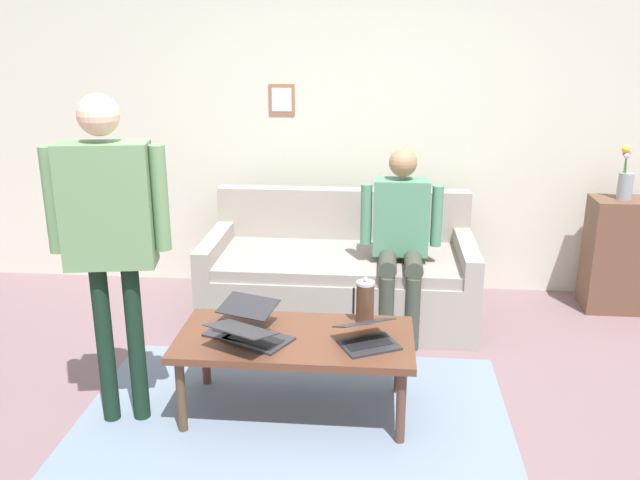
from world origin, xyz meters
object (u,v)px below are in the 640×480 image
(french_press, at_px, (365,301))
(side_shelf, at_px, (616,255))
(laptop_left, at_px, (367,337))
(person_seated, at_px, (401,232))
(person_standing, at_px, (109,221))
(laptop_right, at_px, (241,323))
(coffee_table, at_px, (295,344))
(couch, at_px, (339,277))
(laptop_center, at_px, (252,336))
(flower_vase, at_px, (625,180))

(french_press, distance_m, side_shelf, 2.32)
(laptop_left, height_order, person_seated, person_seated)
(french_press, bearing_deg, person_standing, 16.71)
(laptop_right, bearing_deg, coffee_table, 171.69)
(couch, height_order, person_standing, person_standing)
(coffee_table, height_order, laptop_center, laptop_center)
(couch, distance_m, laptop_right, 1.38)
(laptop_left, relative_size, person_seated, 0.29)
(person_standing, bearing_deg, couch, -125.67)
(couch, distance_m, person_seated, 0.64)
(laptop_right, bearing_deg, side_shelf, -147.26)
(side_shelf, bearing_deg, french_press, 37.98)
(coffee_table, distance_m, laptop_right, 0.32)
(laptop_right, xyz_separation_m, french_press, (-0.67, -0.18, 0.08))
(coffee_table, relative_size, person_standing, 0.73)
(laptop_center, xyz_separation_m, french_press, (-0.58, -0.34, 0.08))
(laptop_center, bearing_deg, side_shelf, -143.74)
(side_shelf, distance_m, person_standing, 3.66)
(couch, xyz_separation_m, french_press, (-0.21, 1.10, 0.27))
(french_press, bearing_deg, couch, -79.07)
(side_shelf, bearing_deg, laptop_right, 32.74)
(french_press, relative_size, flower_vase, 0.68)
(laptop_right, bearing_deg, couch, -109.77)
(couch, height_order, side_shelf, couch)
(laptop_right, height_order, french_press, french_press)
(coffee_table, xyz_separation_m, laptop_center, (0.21, 0.11, 0.09))
(person_standing, height_order, person_seated, person_standing)
(french_press, height_order, person_standing, person_standing)
(laptop_center, relative_size, flower_vase, 1.21)
(laptop_left, distance_m, laptop_right, 0.70)
(laptop_left, bearing_deg, person_seated, -99.40)
(laptop_center, xyz_separation_m, side_shelf, (-2.41, -1.77, -0.07))
(couch, bearing_deg, laptop_right, 70.23)
(flower_vase, xyz_separation_m, person_standing, (3.10, 1.81, 0.12))
(laptop_left, relative_size, side_shelf, 0.44)
(laptop_left, xyz_separation_m, person_seated, (-0.19, -1.17, 0.23))
(person_standing, bearing_deg, laptop_left, -175.87)
(laptop_left, bearing_deg, person_standing, 4.13)
(coffee_table, bearing_deg, laptop_center, 27.97)
(couch, xyz_separation_m, laptop_left, (-0.23, 1.39, 0.19))
(laptop_center, height_order, laptop_right, laptop_center)
(couch, height_order, laptop_right, couch)
(laptop_center, relative_size, person_seated, 0.37)
(laptop_center, xyz_separation_m, person_standing, (0.70, 0.05, 0.62))
(laptop_left, distance_m, laptop_center, 0.60)
(laptop_center, relative_size, laptop_right, 1.12)
(laptop_center, height_order, french_press, french_press)
(flower_vase, height_order, person_seated, person_seated)
(person_standing, relative_size, person_seated, 1.37)
(laptop_left, bearing_deg, laptop_center, 4.64)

